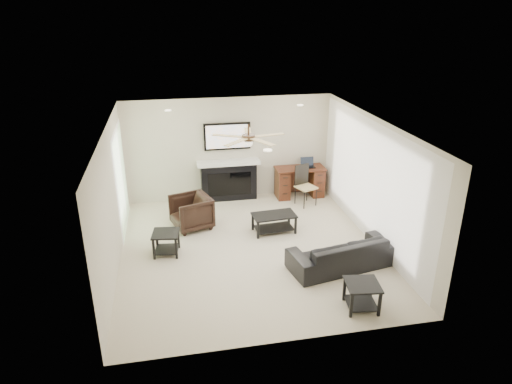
# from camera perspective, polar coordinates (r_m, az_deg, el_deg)

# --- Properties ---
(room_shell) EXTENTS (5.50, 5.54, 2.52)m
(room_shell) POSITION_cam_1_polar(r_m,az_deg,el_deg) (8.51, 0.35, 3.19)
(room_shell) COLOR beige
(room_shell) RESTS_ON ground
(sofa) EXTENTS (2.07, 1.12, 0.57)m
(sofa) POSITION_cam_1_polar(r_m,az_deg,el_deg) (8.55, 10.70, -7.44)
(sofa) COLOR black
(sofa) RESTS_ON ground
(armchair) EXTENTS (0.99, 0.97, 0.72)m
(armchair) POSITION_cam_1_polar(r_m,az_deg,el_deg) (9.89, -8.10, -2.50)
(armchair) COLOR black
(armchair) RESTS_ON ground
(coffee_table) EXTENTS (0.94, 0.57, 0.40)m
(coffee_table) POSITION_cam_1_polar(r_m,az_deg,el_deg) (9.68, 2.26, -3.91)
(coffee_table) COLOR black
(coffee_table) RESTS_ON ground
(end_table_near) EXTENTS (0.58, 0.58, 0.45)m
(end_table_near) POSITION_cam_1_polar(r_m,az_deg,el_deg) (7.56, 13.06, -12.52)
(end_table_near) COLOR black
(end_table_near) RESTS_ON ground
(end_table_left) EXTENTS (0.56, 0.56, 0.45)m
(end_table_left) POSITION_cam_1_polar(r_m,az_deg,el_deg) (9.01, -11.14, -6.29)
(end_table_left) COLOR black
(end_table_left) RESTS_ON ground
(fireplace_unit) EXTENTS (1.52, 0.34, 1.91)m
(fireplace_unit) POSITION_cam_1_polar(r_m,az_deg,el_deg) (11.05, -3.46, 3.68)
(fireplace_unit) COLOR black
(fireplace_unit) RESTS_ON ground
(desk) EXTENTS (1.22, 0.56, 0.76)m
(desk) POSITION_cam_1_polar(r_m,az_deg,el_deg) (11.47, 5.46, 1.26)
(desk) COLOR #3C140F
(desk) RESTS_ON ground
(desk_chair) EXTENTS (0.55, 0.56, 0.97)m
(desk_chair) POSITION_cam_1_polar(r_m,az_deg,el_deg) (10.94, 6.28, 0.77)
(desk_chair) COLOR black
(desk_chair) RESTS_ON ground
(laptop) EXTENTS (0.33, 0.24, 0.23)m
(laptop) POSITION_cam_1_polar(r_m,az_deg,el_deg) (11.34, 6.55, 3.63)
(laptop) COLOR black
(laptop) RESTS_ON desk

